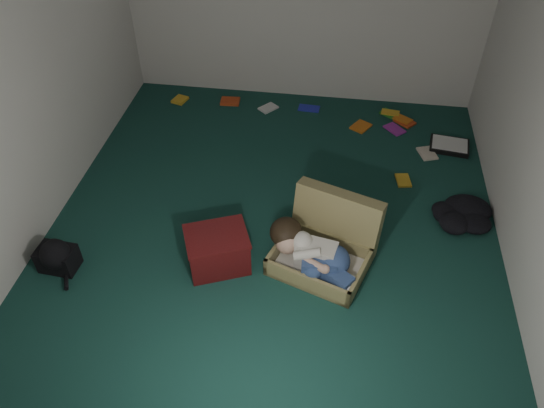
# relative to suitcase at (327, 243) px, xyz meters

# --- Properties ---
(floor) EXTENTS (4.50, 4.50, 0.00)m
(floor) POSITION_rel_suitcase_xyz_m (-0.49, 0.37, -0.17)
(floor) COLOR #143A32
(floor) RESTS_ON ground
(wall_front) EXTENTS (4.50, 0.00, 4.50)m
(wall_front) POSITION_rel_suitcase_xyz_m (-0.49, -1.88, 1.13)
(wall_front) COLOR silver
(wall_front) RESTS_ON ground
(wall_left) EXTENTS (0.00, 4.50, 4.50)m
(wall_left) POSITION_rel_suitcase_xyz_m (-2.49, 0.37, 1.13)
(wall_left) COLOR silver
(wall_left) RESTS_ON ground
(suitcase) EXTENTS (0.96, 0.94, 0.56)m
(suitcase) POSITION_rel_suitcase_xyz_m (0.00, 0.00, 0.00)
(suitcase) COLOR #90844F
(suitcase) RESTS_ON floor
(person) EXTENTS (0.75, 0.58, 0.34)m
(person) POSITION_rel_suitcase_xyz_m (-0.11, -0.16, 0.04)
(person) COLOR beige
(person) RESTS_ON suitcase
(maroon_bin) EXTENTS (0.62, 0.56, 0.35)m
(maroon_bin) POSITION_rel_suitcase_xyz_m (-0.89, -0.21, 0.01)
(maroon_bin) COLOR #480E0F
(maroon_bin) RESTS_ON floor
(backpack) EXTENTS (0.40, 0.33, 0.23)m
(backpack) POSITION_rel_suitcase_xyz_m (-2.19, -0.44, -0.05)
(backpack) COLOR black
(backpack) RESTS_ON floor
(clothing_pile) EXTENTS (0.58, 0.53, 0.15)m
(clothing_pile) POSITION_rel_suitcase_xyz_m (1.21, 0.65, -0.09)
(clothing_pile) COLOR black
(clothing_pile) RESTS_ON floor
(paper_tray) EXTENTS (0.44, 0.35, 0.06)m
(paper_tray) POSITION_rel_suitcase_xyz_m (1.21, 1.76, -0.14)
(paper_tray) COLOR black
(paper_tray) RESTS_ON floor
(book_scatter) EXTENTS (3.08, 1.44, 0.02)m
(book_scatter) POSITION_rel_suitcase_xyz_m (-0.05, 2.04, -0.16)
(book_scatter) COLOR gold
(book_scatter) RESTS_ON floor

